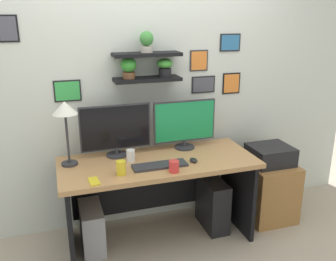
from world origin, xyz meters
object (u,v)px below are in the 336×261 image
at_px(keyboard, 160,165).
at_px(monitor_left, 116,130).
at_px(coffee_mug, 174,166).
at_px(water_cup, 121,168).
at_px(monitor_right, 185,123).
at_px(computer_tower_right, 212,204).
at_px(computer_mouse, 193,160).
at_px(cell_phone, 94,181).
at_px(desk, 157,180).
at_px(printer, 270,155).
at_px(computer_tower_left, 92,227).
at_px(desk_lamp, 65,114).
at_px(drawer_cabinet, 267,190).
at_px(pen_cup, 131,156).

bearing_deg(keyboard, monitor_left, 129.68).
distance_m(coffee_mug, water_cup, 0.40).
xyz_separation_m(monitor_right, computer_tower_right, (0.22, -0.18, -0.75)).
relative_size(computer_mouse, water_cup, 0.82).
height_order(keyboard, cell_phone, keyboard).
distance_m(desk, computer_mouse, 0.39).
relative_size(cell_phone, printer, 0.37).
distance_m(desk, computer_tower_left, 0.68).
distance_m(monitor_right, computer_tower_left, 1.20).
distance_m(monitor_right, printer, 0.89).
distance_m(desk_lamp, computer_tower_right, 1.56).
height_order(drawer_cabinet, computer_tower_right, drawer_cabinet).
relative_size(keyboard, computer_tower_right, 0.94).
bearing_deg(cell_phone, keyboard, 7.65).
bearing_deg(keyboard, desk_lamp, 159.26).
xyz_separation_m(pen_cup, computer_tower_right, (0.75, -0.02, -0.56)).
height_order(desk_lamp, coffee_mug, desk_lamp).
distance_m(keyboard, desk_lamp, 0.84).
xyz_separation_m(drawer_cabinet, printer, (0.00, -0.00, 0.37)).
relative_size(desk, desk_lamp, 3.11).
bearing_deg(desk, desk_lamp, 173.68).
xyz_separation_m(monitor_left, pen_cup, (0.09, -0.16, -0.18)).
height_order(monitor_left, keyboard, monitor_left).
height_order(computer_mouse, drawer_cabinet, computer_mouse).
bearing_deg(printer, computer_mouse, -169.09).
distance_m(keyboard, printer, 1.15).
bearing_deg(computer_mouse, keyboard, -178.58).
bearing_deg(drawer_cabinet, desk_lamp, 177.20).
bearing_deg(computer_mouse, desk, 146.99).
height_order(water_cup, computer_tower_left, water_cup).
distance_m(drawer_cabinet, computer_tower_left, 1.69).
distance_m(drawer_cabinet, computer_tower_right, 0.58).
distance_m(monitor_left, coffee_mug, 0.62).
relative_size(desk, computer_tower_left, 4.09).
height_order(monitor_right, cell_phone, monitor_right).
bearing_deg(keyboard, desk, 82.09).
distance_m(monitor_right, drawer_cabinet, 1.08).
height_order(monitor_left, desk_lamp, desk_lamp).
relative_size(monitor_left, coffee_mug, 6.66).
bearing_deg(desk, pen_cup, -179.38).
distance_m(cell_phone, printer, 1.70).
bearing_deg(water_cup, computer_tower_left, 135.08).
xyz_separation_m(water_cup, drawer_cabinet, (1.46, 0.22, -0.52)).
bearing_deg(printer, monitor_left, 173.06).
xyz_separation_m(monitor_left, computer_tower_right, (0.84, -0.18, -0.75)).
xyz_separation_m(water_cup, printer, (1.46, 0.22, -0.16)).
xyz_separation_m(monitor_left, monitor_right, (0.62, -0.00, -0.00)).
bearing_deg(desk_lamp, computer_tower_left, -32.55).
xyz_separation_m(cell_phone, pen_cup, (0.34, 0.30, 0.05)).
relative_size(monitor_left, monitor_right, 1.05).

